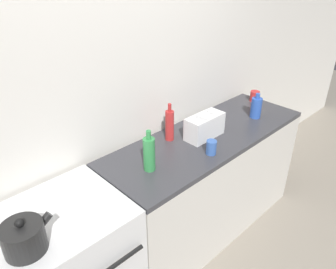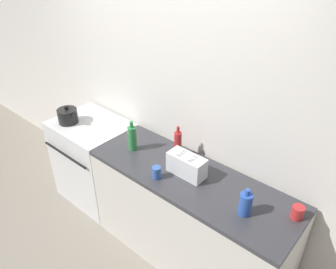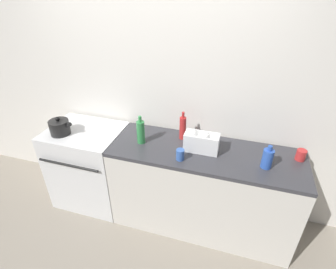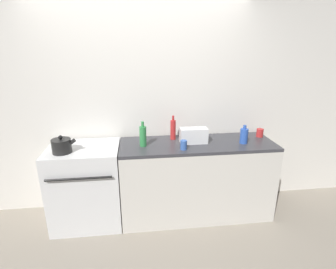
{
  "view_description": "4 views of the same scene",
  "coord_description": "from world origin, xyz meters",
  "px_view_note": "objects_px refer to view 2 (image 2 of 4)",
  "views": [
    {
      "loc": [
        -1.11,
        -1.05,
        2.15
      ],
      "look_at": [
        0.28,
        0.39,
        1.04
      ],
      "focal_mm": 35.0,
      "sensor_mm": 36.0,
      "label": 1
    },
    {
      "loc": [
        1.82,
        -1.34,
        2.58
      ],
      "look_at": [
        0.35,
        0.36,
        1.18
      ],
      "focal_mm": 35.0,
      "sensor_mm": 36.0,
      "label": 2
    },
    {
      "loc": [
        0.87,
        -1.67,
        2.32
      ],
      "look_at": [
        0.26,
        0.32,
        1.04
      ],
      "focal_mm": 28.0,
      "sensor_mm": 36.0,
      "label": 3
    },
    {
      "loc": [
        -0.05,
        -2.46,
        1.98
      ],
      "look_at": [
        0.29,
        0.35,
        1.03
      ],
      "focal_mm": 28.0,
      "sensor_mm": 36.0,
      "label": 4
    }
  ],
  "objects_px": {
    "cup_blue": "(157,172)",
    "kettle": "(68,116)",
    "bottle_blue": "(245,204)",
    "stove": "(95,160)",
    "bottle_red": "(178,144)",
    "cup_red": "(297,212)",
    "bottle_green": "(132,138)",
    "toaster": "(187,165)"
  },
  "relations": [
    {
      "from": "kettle",
      "to": "bottle_green",
      "type": "distance_m",
      "value": 0.85
    },
    {
      "from": "bottle_blue",
      "to": "kettle",
      "type": "bearing_deg",
      "value": -178.77
    },
    {
      "from": "bottle_green",
      "to": "bottle_blue",
      "type": "bearing_deg",
      "value": -2.34
    },
    {
      "from": "stove",
      "to": "bottle_blue",
      "type": "bearing_deg",
      "value": -2.44
    },
    {
      "from": "bottle_green",
      "to": "toaster",
      "type": "bearing_deg",
      "value": 3.36
    },
    {
      "from": "bottle_blue",
      "to": "cup_red",
      "type": "distance_m",
      "value": 0.35
    },
    {
      "from": "kettle",
      "to": "bottle_blue",
      "type": "distance_m",
      "value": 1.98
    },
    {
      "from": "bottle_blue",
      "to": "bottle_green",
      "type": "relative_size",
      "value": 0.76
    },
    {
      "from": "bottle_blue",
      "to": "cup_blue",
      "type": "height_order",
      "value": "bottle_blue"
    },
    {
      "from": "bottle_red",
      "to": "bottle_green",
      "type": "xyz_separation_m",
      "value": [
        -0.36,
        -0.19,
        -0.0
      ]
    },
    {
      "from": "stove",
      "to": "bottle_green",
      "type": "bearing_deg",
      "value": -2.61
    },
    {
      "from": "bottle_red",
      "to": "bottle_blue",
      "type": "bearing_deg",
      "value": -16.61
    },
    {
      "from": "toaster",
      "to": "cup_blue",
      "type": "xyz_separation_m",
      "value": [
        -0.15,
        -0.19,
        -0.04
      ]
    },
    {
      "from": "cup_red",
      "to": "toaster",
      "type": "bearing_deg",
      "value": -172.33
    },
    {
      "from": "kettle",
      "to": "bottle_blue",
      "type": "relative_size",
      "value": 1.16
    },
    {
      "from": "toaster",
      "to": "cup_red",
      "type": "distance_m",
      "value": 0.86
    },
    {
      "from": "stove",
      "to": "bottle_green",
      "type": "xyz_separation_m",
      "value": [
        0.66,
        -0.03,
        0.57
      ]
    },
    {
      "from": "bottle_red",
      "to": "cup_blue",
      "type": "relative_size",
      "value": 2.84
    },
    {
      "from": "bottle_blue",
      "to": "bottle_red",
      "type": "relative_size",
      "value": 0.74
    },
    {
      "from": "toaster",
      "to": "cup_red",
      "type": "relative_size",
      "value": 3.19
    },
    {
      "from": "stove",
      "to": "bottle_blue",
      "type": "distance_m",
      "value": 1.88
    },
    {
      "from": "cup_blue",
      "to": "kettle",
      "type": "bearing_deg",
      "value": 177.05
    },
    {
      "from": "bottle_red",
      "to": "bottle_green",
      "type": "distance_m",
      "value": 0.41
    },
    {
      "from": "toaster",
      "to": "bottle_blue",
      "type": "distance_m",
      "value": 0.57
    },
    {
      "from": "stove",
      "to": "toaster",
      "type": "distance_m",
      "value": 1.35
    },
    {
      "from": "bottle_red",
      "to": "cup_red",
      "type": "xyz_separation_m",
      "value": [
        1.07,
        -0.04,
        -0.07
      ]
    },
    {
      "from": "stove",
      "to": "bottle_blue",
      "type": "height_order",
      "value": "bottle_blue"
    },
    {
      "from": "toaster",
      "to": "cup_blue",
      "type": "height_order",
      "value": "toaster"
    },
    {
      "from": "stove",
      "to": "kettle",
      "type": "relative_size",
      "value": 3.77
    },
    {
      "from": "stove",
      "to": "cup_blue",
      "type": "xyz_separation_m",
      "value": [
        1.09,
        -0.18,
        0.5
      ]
    },
    {
      "from": "kettle",
      "to": "cup_blue",
      "type": "distance_m",
      "value": 1.27
    },
    {
      "from": "bottle_green",
      "to": "cup_blue",
      "type": "height_order",
      "value": "bottle_green"
    },
    {
      "from": "kettle",
      "to": "cup_blue",
      "type": "relative_size",
      "value": 2.45
    },
    {
      "from": "stove",
      "to": "cup_blue",
      "type": "height_order",
      "value": "cup_blue"
    },
    {
      "from": "toaster",
      "to": "cup_blue",
      "type": "bearing_deg",
      "value": -128.25
    },
    {
      "from": "toaster",
      "to": "bottle_red",
      "type": "bearing_deg",
      "value": 144.71
    },
    {
      "from": "stove",
      "to": "toaster",
      "type": "height_order",
      "value": "toaster"
    },
    {
      "from": "kettle",
      "to": "bottle_blue",
      "type": "height_order",
      "value": "bottle_blue"
    },
    {
      "from": "toaster",
      "to": "cup_red",
      "type": "height_order",
      "value": "toaster"
    },
    {
      "from": "toaster",
      "to": "bottle_blue",
      "type": "xyz_separation_m",
      "value": [
        0.57,
        -0.08,
        0.0
      ]
    },
    {
      "from": "bottle_red",
      "to": "cup_red",
      "type": "bearing_deg",
      "value": -2.01
    },
    {
      "from": "bottle_red",
      "to": "cup_blue",
      "type": "distance_m",
      "value": 0.35
    }
  ]
}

